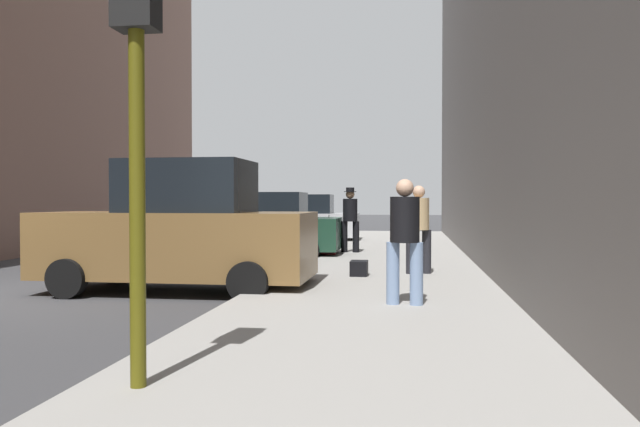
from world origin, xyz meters
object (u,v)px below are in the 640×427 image
at_px(parked_silver_sedan, 302,220).
at_px(rolling_suitcase, 329,241).
at_px(pedestrian_with_fedora, 350,216).
at_px(fire_hydrant, 295,259).
at_px(duffel_bag, 359,268).
at_px(pedestrian_in_tan_coat, 419,224).
at_px(pedestrian_in_jeans, 405,235).
at_px(parked_dark_green_sedan, 263,227).
at_px(traffic_light, 137,43).
at_px(parked_bronze_suv, 180,232).

bearing_deg(parked_silver_sedan, rolling_suitcase, -73.72).
bearing_deg(pedestrian_with_fedora, rolling_suitcase, -124.31).
height_order(fire_hydrant, duffel_bag, fire_hydrant).
height_order(pedestrian_with_fedora, pedestrian_in_tan_coat, pedestrian_with_fedora).
distance_m(pedestrian_in_jeans, rolling_suitcase, 8.05).
relative_size(pedestrian_with_fedora, pedestrian_in_tan_coat, 1.04).
bearing_deg(parked_dark_green_sedan, duffel_bag, -57.39).
height_order(fire_hydrant, traffic_light, traffic_light).
height_order(parked_silver_sedan, pedestrian_in_jeans, pedestrian_in_jeans).
height_order(parked_silver_sedan, pedestrian_with_fedora, pedestrian_with_fedora).
height_order(parked_dark_green_sedan, fire_hydrant, parked_dark_green_sedan).
xyz_separation_m(pedestrian_with_fedora, duffel_bag, (0.67, -5.30, -0.85)).
relative_size(parked_dark_green_sedan, fire_hydrant, 6.01).
bearing_deg(parked_silver_sedan, duffel_bag, -74.57).
height_order(parked_bronze_suv, parked_silver_sedan, parked_bronze_suv).
bearing_deg(parked_silver_sedan, parked_dark_green_sedan, -90.00).
height_order(parked_bronze_suv, duffel_bag, parked_bronze_suv).
distance_m(parked_silver_sedan, pedestrian_in_tan_coat, 10.97).
bearing_deg(fire_hydrant, parked_silver_sedan, 99.21).
distance_m(pedestrian_with_fedora, rolling_suitcase, 1.09).
xyz_separation_m(traffic_light, pedestrian_with_fedora, (0.42, 12.55, -1.62)).
bearing_deg(parked_bronze_suv, pedestrian_in_tan_coat, 26.68).
distance_m(parked_silver_sedan, fire_hydrant, 11.28).
xyz_separation_m(parked_bronze_suv, fire_hydrant, (1.80, 1.10, -0.54)).
height_order(traffic_light, pedestrian_with_fedora, traffic_light).
bearing_deg(pedestrian_in_tan_coat, rolling_suitcase, 119.25).
distance_m(pedestrian_in_tan_coat, duffel_bag, 1.47).
distance_m(traffic_light, pedestrian_in_jeans, 4.82).
bearing_deg(pedestrian_in_jeans, parked_dark_green_sedan, 116.17).
xyz_separation_m(parked_dark_green_sedan, pedestrian_in_jeans, (3.83, -7.79, 0.26)).
relative_size(parked_silver_sedan, fire_hydrant, 6.04).
height_order(traffic_light, duffel_bag, traffic_light).
relative_size(parked_dark_green_sedan, pedestrian_with_fedora, 2.38).
bearing_deg(parked_dark_green_sedan, traffic_light, -81.12).
relative_size(parked_dark_green_sedan, pedestrian_in_tan_coat, 2.48).
height_order(fire_hydrant, pedestrian_in_tan_coat, pedestrian_in_tan_coat).
height_order(pedestrian_with_fedora, duffel_bag, pedestrian_with_fedora).
xyz_separation_m(parked_dark_green_sedan, parked_silver_sedan, (-0.00, 6.08, 0.00)).
bearing_deg(parked_bronze_suv, pedestrian_with_fedora, 71.61).
bearing_deg(pedestrian_with_fedora, duffel_bag, -82.75).
relative_size(pedestrian_with_fedora, duffel_bag, 4.04).
bearing_deg(pedestrian_with_fedora, pedestrian_in_tan_coat, -69.52).
bearing_deg(rolling_suitcase, fire_hydrant, -89.76).
height_order(parked_bronze_suv, traffic_light, traffic_light).
bearing_deg(duffel_bag, traffic_light, -98.59).
relative_size(pedestrian_in_jeans, rolling_suitcase, 1.64).
bearing_deg(rolling_suitcase, pedestrian_in_jeans, -75.24).
bearing_deg(rolling_suitcase, pedestrian_in_tan_coat, -60.75).
distance_m(parked_silver_sedan, traffic_light, 18.13).
distance_m(parked_dark_green_sedan, fire_hydrant, 5.38).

